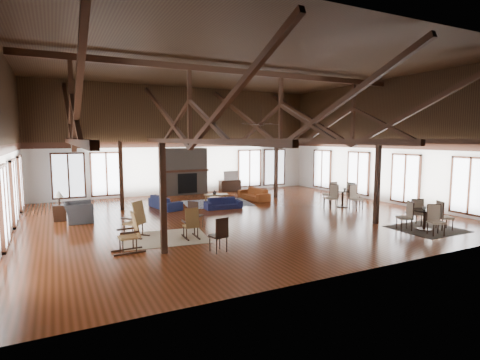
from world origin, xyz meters
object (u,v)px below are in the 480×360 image
sofa_navy_left (165,202)px  coffee_table (216,195)px  armchair (79,212)px  tv_console (230,186)px  cafe_table_far (343,195)px  cafe_table_near (425,216)px  sofa_orange (254,194)px  sofa_navy_front (223,203)px

sofa_navy_left → coffee_table: 2.62m
armchair → tv_console: size_ratio=0.89×
coffee_table → cafe_table_far: 5.98m
armchair → cafe_table_near: size_ratio=0.60×
armchair → tv_console: 10.01m
sofa_orange → armchair: 8.58m
tv_console → coffee_table: bearing=-124.0°
cafe_table_near → tv_console: (-1.97, 11.71, -0.17)m
sofa_orange → armchair: size_ratio=1.72×
coffee_table → cafe_table_far: bearing=-25.1°
armchair → cafe_table_near: 12.57m
tv_console → sofa_navy_front: bearing=-118.1°
coffee_table → sofa_navy_left: bearing=-163.8°
sofa_navy_left → coffee_table: size_ratio=1.60×
sofa_navy_left → tv_console: (4.99, 3.76, 0.04)m
sofa_navy_front → cafe_table_far: cafe_table_far is taller
tv_console → sofa_navy_left: bearing=-143.0°
coffee_table → cafe_table_far: size_ratio=0.58×
armchair → cafe_table_far: 11.29m
sofa_navy_front → coffee_table: (0.29, 1.47, 0.14)m
sofa_navy_left → cafe_table_near: (6.96, -7.95, 0.21)m
sofa_navy_left → cafe_table_far: 8.14m
coffee_table → armchair: (-6.28, -1.47, -0.01)m
coffee_table → sofa_orange: bearing=14.2°
sofa_orange → tv_console: 3.43m
sofa_orange → coffee_table: sofa_orange is taller
sofa_orange → tv_console: size_ratio=1.54×
coffee_table → tv_console: bearing=67.3°
sofa_navy_left → armchair: (-3.67, -1.24, 0.09)m
sofa_navy_front → tv_console: 5.68m
sofa_navy_left → coffee_table: bearing=-96.4°
sofa_navy_left → cafe_table_near: cafe_table_near is taller
sofa_navy_front → coffee_table: 1.51m
sofa_navy_left → sofa_orange: sofa_orange is taller
armchair → coffee_table: bearing=-75.9°
cafe_table_near → armchair: bearing=147.8°
coffee_table → tv_console: size_ratio=0.95×
sofa_navy_front → coffee_table: bearing=83.0°
cafe_table_far → sofa_navy_front: bearing=157.9°
sofa_navy_front → cafe_table_near: size_ratio=0.87×
sofa_navy_front → cafe_table_far: 5.52m
sofa_orange → armchair: armchair is taller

